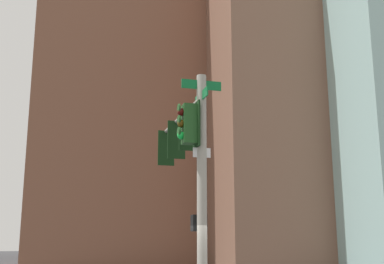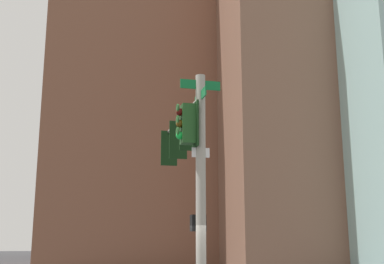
% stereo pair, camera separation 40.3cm
% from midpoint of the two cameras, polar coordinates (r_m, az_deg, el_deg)
% --- Properties ---
extents(signal_pole_assembly, '(1.15, 5.63, 6.28)m').
position_cam_midpoint_polar(signal_pole_assembly, '(13.63, -1.60, -2.67)').
color(signal_pole_assembly, '#9E998C').
rests_on(signal_pole_assembly, ground_plane).
extents(building_brick_nearside, '(20.48, 18.51, 35.91)m').
position_cam_midpoint_polar(building_brick_nearside, '(54.27, -6.28, 4.64)').
color(building_brick_nearside, brown).
rests_on(building_brick_nearside, ground_plane).
extents(building_brick_midblock, '(23.43, 17.39, 28.49)m').
position_cam_midpoint_polar(building_brick_midblock, '(50.01, 14.42, 2.03)').
color(building_brick_midblock, '#845B47').
rests_on(building_brick_midblock, ground_plane).
extents(building_brick_farside, '(16.69, 19.87, 47.15)m').
position_cam_midpoint_polar(building_brick_farside, '(80.11, -9.50, 3.31)').
color(building_brick_farside, '#4C3328').
rests_on(building_brick_farside, ground_plane).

